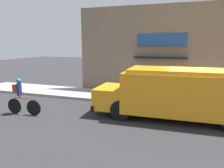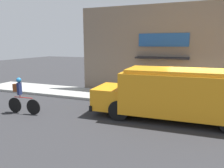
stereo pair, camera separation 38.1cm
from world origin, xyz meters
name	(u,v)px [view 1 (the left image)]	position (x,y,z in m)	size (l,w,h in m)	color
ground_plane	(194,111)	(0.00, 0.00, 0.00)	(70.00, 70.00, 0.00)	#2B2B2D
sidewalk	(193,103)	(0.00, 1.30, 0.08)	(28.00, 2.60, 0.15)	#999993
storefront	(196,51)	(-0.04, 2.74, 2.73)	(14.52, 0.83, 5.46)	#756656
school_bus	(181,93)	(-0.58, -1.37, 1.14)	(6.86, 2.64, 2.15)	orange
cyclist	(21,97)	(-7.41, -3.10, 0.81)	(1.73, 0.23, 1.67)	black
trash_bin	(181,91)	(-0.70, 1.96, 0.55)	(0.51, 0.51, 0.80)	slate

